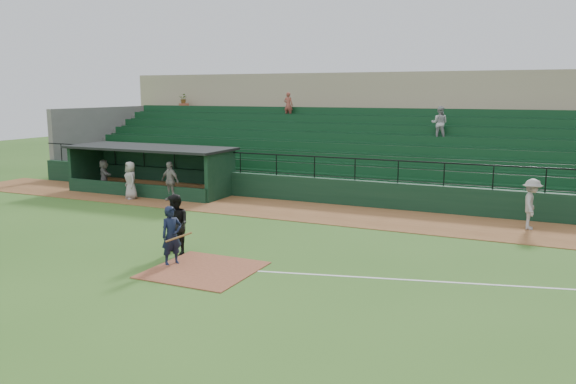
% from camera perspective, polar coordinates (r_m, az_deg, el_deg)
% --- Properties ---
extents(ground, '(90.00, 90.00, 0.00)m').
position_cam_1_polar(ground, '(18.13, -6.63, -6.84)').
color(ground, '#325C1E').
rests_on(ground, ground).
extents(warning_track, '(40.00, 4.00, 0.03)m').
position_cam_1_polar(warning_track, '(25.10, 2.85, -2.04)').
color(warning_track, brown).
rests_on(warning_track, ground).
extents(home_plate_dirt, '(3.00, 3.00, 0.03)m').
position_cam_1_polar(home_plate_dirt, '(17.32, -8.36, -7.64)').
color(home_plate_dirt, brown).
rests_on(home_plate_dirt, ground).
extents(foul_line, '(17.49, 4.44, 0.01)m').
position_cam_1_polar(foul_line, '(16.88, 19.96, -8.66)').
color(foul_line, white).
rests_on(foul_line, ground).
extents(stadium_structure, '(38.00, 13.08, 6.40)m').
position_cam_1_polar(stadium_structure, '(32.69, 8.41, 4.71)').
color(stadium_structure, black).
rests_on(stadium_structure, ground).
extents(dugout, '(8.90, 3.20, 2.42)m').
position_cam_1_polar(dugout, '(31.04, -12.99, 2.48)').
color(dugout, black).
rests_on(dugout, ground).
extents(batter_at_plate, '(1.14, 0.79, 1.81)m').
position_cam_1_polar(batter_at_plate, '(17.81, -11.45, -4.26)').
color(batter_at_plate, black).
rests_on(batter_at_plate, ground).
extents(umpire, '(1.18, 1.07, 1.97)m').
position_cam_1_polar(umpire, '(18.87, -11.06, -3.21)').
color(umpire, black).
rests_on(umpire, ground).
extents(runner, '(0.74, 1.27, 1.94)m').
position_cam_1_polar(runner, '(23.71, 22.99, -1.11)').
color(runner, '#9D9893').
rests_on(runner, warning_track).
extents(dugout_player_a, '(1.16, 0.65, 1.88)m').
position_cam_1_polar(dugout_player_a, '(28.24, -11.62, 1.07)').
color(dugout_player_a, gray).
rests_on(dugout_player_a, warning_track).
extents(dugout_player_b, '(1.07, 0.97, 1.83)m').
position_cam_1_polar(dugout_player_b, '(29.07, -15.33, 1.13)').
color(dugout_player_b, '#9F9995').
rests_on(dugout_player_b, warning_track).
extents(dugout_player_c, '(1.48, 1.29, 1.62)m').
position_cam_1_polar(dugout_player_c, '(32.27, -17.75, 1.65)').
color(dugout_player_c, '#9A9590').
rests_on(dugout_player_c, warning_track).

